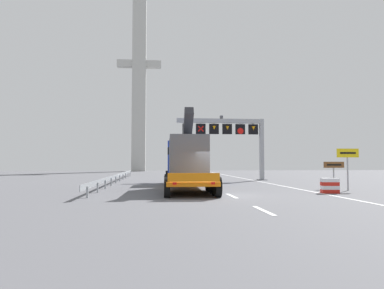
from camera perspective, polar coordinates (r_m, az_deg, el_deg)
name	(u,v)px	position (r m, az deg, el deg)	size (l,w,h in m)	color
ground	(221,196)	(19.42, 4.81, -8.47)	(112.00, 112.00, 0.00)	#5B5B60
lane_markings	(191,177)	(41.74, -0.09, -5.50)	(0.20, 59.57, 0.01)	silver
edge_line_right	(263,182)	(32.55, 11.75, -6.17)	(0.20, 63.00, 0.01)	silver
overhead_lane_gantry	(230,131)	(35.72, 6.41, 2.23)	(9.33, 0.90, 6.67)	#9EA0A5
heavy_haul_truck_orange	(185,161)	(25.63, -1.15, -2.68)	(3.31, 14.12, 5.30)	orange
exit_sign_yellow	(348,159)	(24.89, 24.47, -2.14)	(1.51, 0.15, 2.77)	#9EA0A5
tourist_info_sign_brown	(334,168)	(26.55, 22.52, -3.63)	(1.52, 0.15, 1.90)	#9EA0A5
crash_barrier_striped	(330,186)	(22.42, 21.94, -6.38)	(1.06, 0.63, 0.90)	red
guardrail_left	(117,176)	(32.67, -12.30, -5.17)	(0.13, 30.85, 0.76)	#999EA3
bridge_pylon_distant	(139,83)	(72.75, -8.79, 10.12)	(9.00, 2.00, 35.72)	#B7B7B2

